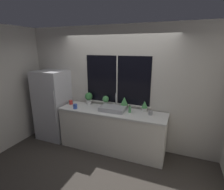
{
  "coord_description": "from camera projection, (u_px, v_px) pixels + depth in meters",
  "views": [
    {
      "loc": [
        1.31,
        -2.96,
        2.24
      ],
      "look_at": [
        0.01,
        0.29,
        1.27
      ],
      "focal_mm": 28.0,
      "sensor_mm": 36.0,
      "label": 1
    }
  ],
  "objects": [
    {
      "name": "ground_plane",
      "position": [
        106.0,
        156.0,
        3.72
      ],
      "size": [
        14.0,
        14.0,
        0.0
      ],
      "primitive_type": "plane",
      "color": "#38332D"
    },
    {
      "name": "wall_back",
      "position": [
        118.0,
        88.0,
        3.95
      ],
      "size": [
        8.0,
        0.09,
        2.7
      ],
      "color": "#BCB7AD",
      "rests_on": "ground_plane"
    },
    {
      "name": "wall_left",
      "position": [
        60.0,
        76.0,
        5.5
      ],
      "size": [
        0.06,
        7.0,
        2.7
      ],
      "color": "#BCB7AD",
      "rests_on": "ground_plane"
    },
    {
      "name": "wall_right",
      "position": [
        224.0,
        88.0,
        3.91
      ],
      "size": [
        0.06,
        7.0,
        2.7
      ],
      "color": "#BCB7AD",
      "rests_on": "ground_plane"
    },
    {
      "name": "counter",
      "position": [
        112.0,
        130.0,
        3.86
      ],
      "size": [
        2.33,
        0.61,
        0.92
      ],
      "color": "silver",
      "rests_on": "ground_plane"
    },
    {
      "name": "refrigerator",
      "position": [
        54.0,
        105.0,
        4.36
      ],
      "size": [
        0.74,
        0.7,
        1.7
      ],
      "color": "#B7B7BC",
      "rests_on": "ground_plane"
    },
    {
      "name": "sink",
      "position": [
        113.0,
        109.0,
        3.73
      ],
      "size": [
        0.53,
        0.39,
        0.34
      ],
      "color": "#ADADB2",
      "rests_on": "counter"
    },
    {
      "name": "potted_plant_far_left",
      "position": [
        89.0,
        97.0,
        4.14
      ],
      "size": [
        0.18,
        0.18,
        0.28
      ],
      "color": "white",
      "rests_on": "counter"
    },
    {
      "name": "potted_plant_center_left",
      "position": [
        106.0,
        100.0,
        3.99
      ],
      "size": [
        0.15,
        0.15,
        0.24
      ],
      "color": "white",
      "rests_on": "counter"
    },
    {
      "name": "potted_plant_center_right",
      "position": [
        124.0,
        102.0,
        3.82
      ],
      "size": [
        0.16,
        0.16,
        0.27
      ],
      "color": "white",
      "rests_on": "counter"
    },
    {
      "name": "potted_plant_far_right",
      "position": [
        145.0,
        106.0,
        3.67
      ],
      "size": [
        0.13,
        0.13,
        0.23
      ],
      "color": "white",
      "rests_on": "counter"
    },
    {
      "name": "soap_bottle",
      "position": [
        130.0,
        109.0,
        3.62
      ],
      "size": [
        0.05,
        0.05,
        0.17
      ],
      "color": "#519E5B",
      "rests_on": "counter"
    },
    {
      "name": "mug_blue",
      "position": [
        75.0,
        106.0,
        3.86
      ],
      "size": [
        0.09,
        0.09,
        0.1
      ],
      "color": "#3351AD",
      "rests_on": "counter"
    },
    {
      "name": "mug_grey",
      "position": [
        150.0,
        113.0,
        3.5
      ],
      "size": [
        0.09,
        0.09,
        0.08
      ],
      "color": "gray",
      "rests_on": "counter"
    },
    {
      "name": "mug_red",
      "position": [
        71.0,
        102.0,
        4.15
      ],
      "size": [
        0.08,
        0.08,
        0.1
      ],
      "color": "#B72D28",
      "rests_on": "counter"
    }
  ]
}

